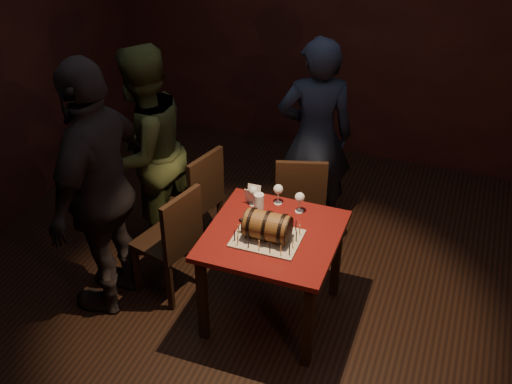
% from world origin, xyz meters
% --- Properties ---
extents(room_shell, '(5.04, 5.04, 2.80)m').
position_xyz_m(room_shell, '(0.00, 0.00, 1.40)').
color(room_shell, black).
rests_on(room_shell, ground).
extents(pub_table, '(0.90, 0.90, 0.75)m').
position_xyz_m(pub_table, '(0.09, -0.11, 0.64)').
color(pub_table, '#4C0C0C').
rests_on(pub_table, ground).
extents(cake_board, '(0.45, 0.35, 0.01)m').
position_xyz_m(cake_board, '(0.07, -0.18, 0.76)').
color(cake_board, '#A99B88').
rests_on(cake_board, pub_table).
extents(barrel_cake, '(0.36, 0.21, 0.21)m').
position_xyz_m(barrel_cake, '(0.07, -0.18, 0.86)').
color(barrel_cake, brown).
rests_on(barrel_cake, cake_board).
extents(birthday_candles, '(0.40, 0.30, 0.09)m').
position_xyz_m(birthday_candles, '(0.07, -0.18, 0.80)').
color(birthday_candles, '#F3D891').
rests_on(birthday_candles, cake_board).
extents(wine_glass_left, '(0.07, 0.07, 0.16)m').
position_xyz_m(wine_glass_left, '(-0.16, 0.17, 0.87)').
color(wine_glass_left, silver).
rests_on(wine_glass_left, pub_table).
extents(wine_glass_mid, '(0.07, 0.07, 0.16)m').
position_xyz_m(wine_glass_mid, '(0.00, 0.25, 0.87)').
color(wine_glass_mid, silver).
rests_on(wine_glass_mid, pub_table).
extents(wine_glass_right, '(0.07, 0.07, 0.16)m').
position_xyz_m(wine_glass_right, '(0.18, 0.20, 0.87)').
color(wine_glass_right, silver).
rests_on(wine_glass_right, pub_table).
extents(pint_of_ale, '(0.07, 0.07, 0.15)m').
position_xyz_m(pint_of_ale, '(-0.09, 0.10, 0.82)').
color(pint_of_ale, silver).
rests_on(pint_of_ale, pub_table).
extents(menu_card, '(0.10, 0.05, 0.13)m').
position_xyz_m(menu_card, '(-0.17, 0.19, 0.81)').
color(menu_card, white).
rests_on(menu_card, pub_table).
extents(chair_back, '(0.50, 0.50, 0.93)m').
position_xyz_m(chair_back, '(0.05, 0.68, 0.52)').
color(chair_back, black).
rests_on(chair_back, ground).
extents(chair_left_rear, '(0.49, 0.49, 0.93)m').
position_xyz_m(chair_left_rear, '(-0.75, 0.44, 0.52)').
color(chair_left_rear, black).
rests_on(chair_left_rear, ground).
extents(chair_left_front, '(0.49, 0.49, 0.93)m').
position_xyz_m(chair_left_front, '(-0.68, -0.13, 0.52)').
color(chair_left_front, black).
rests_on(chair_left_front, ground).
extents(person_back, '(0.75, 0.63, 1.74)m').
position_xyz_m(person_back, '(0.04, 1.11, 0.87)').
color(person_back, '#171D2F').
rests_on(person_back, ground).
extents(person_left_rear, '(0.89, 1.02, 1.76)m').
position_xyz_m(person_left_rear, '(-1.17, 0.38, 0.88)').
color(person_left_rear, '#384020').
rests_on(person_left_rear, ground).
extents(person_left_front, '(0.52, 1.16, 1.96)m').
position_xyz_m(person_left_front, '(-1.11, -0.34, 0.98)').
color(person_left_front, black).
rests_on(person_left_front, ground).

